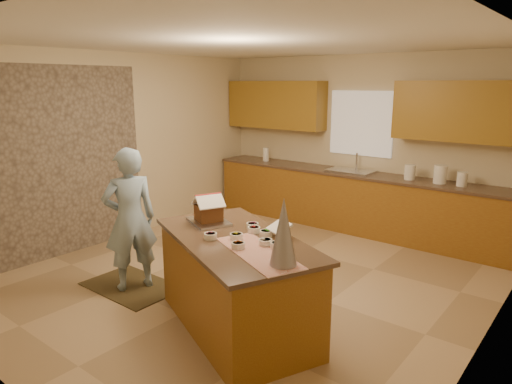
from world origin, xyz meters
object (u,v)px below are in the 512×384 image
(island_base, at_px, (236,285))
(gingerbread_house, at_px, (209,210))
(tinsel_tree, at_px, (284,232))
(boy, at_px, (130,219))

(island_base, height_order, gingerbread_house, gingerbread_house)
(tinsel_tree, bearing_deg, island_base, 159.49)
(boy, bearing_deg, island_base, 116.05)
(boy, distance_m, gingerbread_house, 1.02)
(boy, relative_size, gingerbread_house, 4.44)
(gingerbread_house, bearing_deg, boy, -165.92)
(tinsel_tree, relative_size, gingerbread_house, 1.50)
(boy, bearing_deg, tinsel_tree, 108.22)
(island_base, xyz_separation_m, boy, (-1.48, -0.07, 0.38))
(tinsel_tree, xyz_separation_m, boy, (-2.20, 0.20, -0.36))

